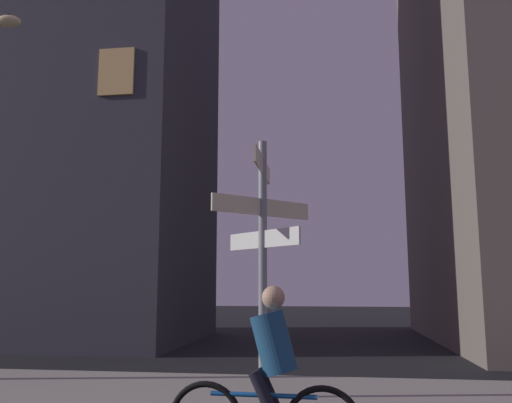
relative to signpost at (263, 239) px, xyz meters
The scene contains 4 objects.
sidewalk_kerb 2.25m from the signpost, 127.91° to the left, with size 40.00×2.55×0.14m, color gray.
signpost is the anchor object (origin of this frame).
cyclist 2.72m from the signpost, 81.50° to the right, with size 1.82×0.35×1.61m.
building_left_block 13.46m from the signpost, 139.39° to the left, with size 11.94×6.40×17.38m.
Camera 1 is at (1.28, -0.66, 1.62)m, focal length 37.35 mm.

